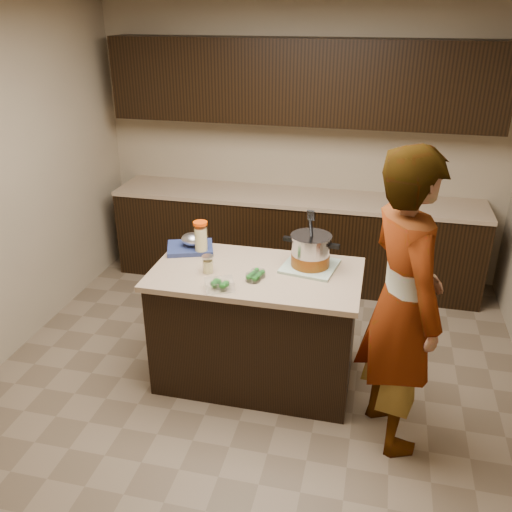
{
  "coord_description": "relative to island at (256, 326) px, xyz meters",
  "views": [
    {
      "loc": [
        0.77,
        -3.28,
        2.59
      ],
      "look_at": [
        0.0,
        0.0,
        1.02
      ],
      "focal_mm": 38.0,
      "sensor_mm": 36.0,
      "label": 1
    }
  ],
  "objects": [
    {
      "name": "stock_pot",
      "position": [
        0.36,
        0.15,
        0.56
      ],
      "size": [
        0.4,
        0.33,
        0.41
      ],
      "rotation": [
        0.0,
        0.0,
        -0.16
      ],
      "color": "#B7B7BC",
      "rests_on": "dish_towel"
    },
    {
      "name": "broccoli_tub_left",
      "position": [
        0.03,
        -0.07,
        0.47
      ],
      "size": [
        0.12,
        0.12,
        0.05
      ],
      "rotation": [
        0.0,
        0.0,
        0.2
      ],
      "color": "silver",
      "rests_on": "island"
    },
    {
      "name": "broccoli_tub_right",
      "position": [
        0.01,
        -0.14,
        0.47
      ],
      "size": [
        0.13,
        0.13,
        0.05
      ],
      "rotation": [
        0.0,
        0.0,
        0.3
      ],
      "color": "silver",
      "rests_on": "island"
    },
    {
      "name": "mason_jar",
      "position": [
        -0.32,
        -0.09,
        0.51
      ],
      "size": [
        0.1,
        0.1,
        0.13
      ],
      "rotation": [
        0.0,
        0.0,
        0.28
      ],
      "color": "#D2C580",
      "rests_on": "island"
    },
    {
      "name": "ground_plane",
      "position": [
        0.0,
        0.0,
        -0.45
      ],
      "size": [
        4.0,
        4.0,
        0.0
      ],
      "primitive_type": "plane",
      "color": "brown",
      "rests_on": "ground"
    },
    {
      "name": "broccoli_tub_rect",
      "position": [
        -0.17,
        -0.31,
        0.48
      ],
      "size": [
        0.22,
        0.2,
        0.07
      ],
      "rotation": [
        0.0,
        0.0,
        0.43
      ],
      "color": "silver",
      "rests_on": "island"
    },
    {
      "name": "dish_towel",
      "position": [
        0.36,
        0.15,
        0.46
      ],
      "size": [
        0.42,
        0.42,
        0.02
      ],
      "primitive_type": "cube",
      "rotation": [
        0.0,
        0.0,
        -0.17
      ],
      "color": "#5A8662",
      "rests_on": "island"
    },
    {
      "name": "back_cabinets",
      "position": [
        0.0,
        1.74,
        0.49
      ],
      "size": [
        3.6,
        0.63,
        2.33
      ],
      "color": "black",
      "rests_on": "ground"
    },
    {
      "name": "room_shell",
      "position": [
        0.0,
        0.0,
        1.26
      ],
      "size": [
        4.04,
        4.04,
        2.72
      ],
      "color": "tan",
      "rests_on": "ground"
    },
    {
      "name": "lemonade_pitcher",
      "position": [
        -0.46,
        0.19,
        0.57
      ],
      "size": [
        0.14,
        0.14,
        0.25
      ],
      "rotation": [
        0.0,
        0.0,
        -0.38
      ],
      "color": "#D2C580",
      "rests_on": "island"
    },
    {
      "name": "blue_tray",
      "position": [
        -0.56,
        0.25,
        0.49
      ],
      "size": [
        0.41,
        0.37,
        0.13
      ],
      "rotation": [
        0.0,
        0.0,
        0.35
      ],
      "color": "navy",
      "rests_on": "island"
    },
    {
      "name": "person",
      "position": [
        0.98,
        -0.36,
        0.52
      ],
      "size": [
        0.71,
        0.83,
        1.94
      ],
      "primitive_type": "imported",
      "rotation": [
        0.0,
        0.0,
        2.0
      ],
      "color": "gray",
      "rests_on": "ground"
    },
    {
      "name": "island",
      "position": [
        0.0,
        0.0,
        0.0
      ],
      "size": [
        1.46,
        0.81,
        0.9
      ],
      "color": "black",
      "rests_on": "ground"
    }
  ]
}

